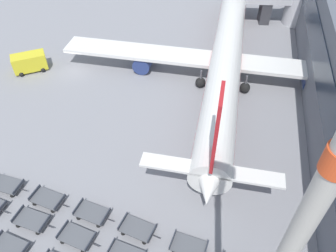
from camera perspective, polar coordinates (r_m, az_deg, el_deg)
The scene contains 11 objects.
ground_plane at distance 47.10m, azimuth -16.06°, elevation 9.24°, with size 500.00×500.00×0.00m, color gray.
airplane at distance 43.79m, azimuth 10.23°, elevation 12.48°, with size 42.90×47.41×12.09m.
service_van at distance 48.42m, azimuth -22.99°, elevation 10.21°, with size 4.70×4.17×2.39m.
baggage_dolly_row_near_col_b at distance 30.41m, azimuth -25.78°, elevation -18.46°, with size 3.61×2.10×0.92m.
baggage_dolly_row_mid_a_col_b at distance 31.06m, azimuth -22.59°, elevation -14.88°, with size 3.60×2.00×0.92m.
baggage_dolly_row_mid_a_col_c at distance 29.06m, azimuth -15.56°, elevation -18.09°, with size 3.62×2.14×0.92m.
baggage_dolly_row_mid_b_col_a at distance 34.26m, azimuth -26.24°, elevation -9.18°, with size 3.58×1.94×0.92m.
baggage_dolly_row_mid_b_col_b at distance 31.82m, azimuth -20.20°, elevation -11.83°, with size 3.61×2.09×0.92m.
baggage_dolly_row_mid_b_col_c at distance 29.91m, azimuth -13.06°, elevation -14.54°, with size 3.61×2.09×0.92m.
baggage_dolly_row_mid_b_col_d at distance 28.56m, azimuth -5.35°, elevation -17.37°, with size 3.62×2.18×0.92m.
baggage_dolly_row_mid_b_col_e at distance 27.78m, azimuth 3.65°, elevation -20.20°, with size 3.60×2.02×0.92m.
Camera 1 is at (20.99, -33.65, 25.39)m, focal length 35.00 mm.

